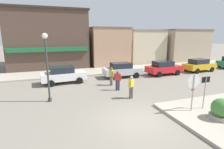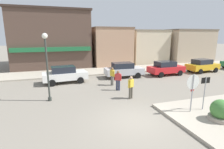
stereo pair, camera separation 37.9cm
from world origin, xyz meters
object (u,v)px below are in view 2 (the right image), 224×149
Objects in this scene: pedestrian_crossing_near at (112,76)px; pedestrian_crossing_far at (118,80)px; parked_car_second at (124,70)px; stop_sign at (192,88)px; parked_car_third at (166,68)px; parked_car_fourth at (202,65)px; one_way_sign at (205,90)px; planter at (220,112)px; parked_car_nearest at (65,74)px; lamp_post at (46,57)px; pedestrian_kerb_side at (131,87)px.

pedestrian_crossing_near and pedestrian_crossing_far have the same top height.
pedestrian_crossing_far reaches higher than parked_car_second.
parked_car_third is (4.52, 8.95, -0.71)m from stop_sign.
parked_car_fourth is 2.56× the size of pedestrian_crossing_far.
stop_sign is at bearing -178.68° from one_way_sign.
parked_car_third is 2.54× the size of pedestrian_crossing_far.
parked_car_nearest reaches higher than planter.
one_way_sign is 7.63m from pedestrian_crossing_near.
lamp_post reaches higher than parked_car_second.
planter is at bearing -55.80° from parked_car_nearest.
planter is at bearing -65.07° from pedestrian_crossing_far.
planter is 0.30× the size of parked_car_fourth.
lamp_post is at bearing -171.54° from pedestrian_crossing_far.
one_way_sign is 1.30× the size of pedestrian_kerb_side.
parked_car_fourth is (9.72, 9.06, -0.71)m from stop_sign.
lamp_post is 18.02m from parked_car_fourth.
pedestrian_crossing_far and pedestrian_kerb_side have the same top height.
parked_car_nearest is 1.01× the size of parked_car_third.
one_way_sign is at bearing 80.88° from planter.
pedestrian_kerb_side reaches higher than parked_car_second.
parked_car_second is 3.27m from pedestrian_crossing_near.
stop_sign reaches higher than parked_car_fourth.
planter is at bearing -35.36° from lamp_post.
lamp_post is 8.99m from parked_car_second.
parked_car_second is (-1.01, 10.71, 0.25)m from planter.
pedestrian_crossing_near and pedestrian_kerb_side have the same top height.
parked_car_fourth is at bearing -0.01° from parked_car_nearest.
one_way_sign reaches higher than pedestrian_crossing_near.
parked_car_nearest is 16.08m from parked_car_fourth.
lamp_post reaches higher than pedestrian_crossing_near.
pedestrian_kerb_side is at bearing 133.46° from one_way_sign.
pedestrian_crossing_near is at bearing 23.88° from lamp_post.
planter is 0.30× the size of parked_car_nearest.
parked_car_second is 0.99× the size of parked_car_third.
planter is at bearing -62.45° from stop_sign.
parked_car_second is 2.52× the size of pedestrian_kerb_side.
planter is 13.75m from parked_car_fourth.
pedestrian_crossing_near is (-3.08, 8.18, 0.31)m from planter.
lamp_post is 5.65m from pedestrian_crossing_far.
parked_car_second is 0.98× the size of parked_car_fourth.
parked_car_fourth reaches higher than planter.
planter is 10.76m from parked_car_second.
pedestrian_crossing_near is (-3.29, 6.86, -0.46)m from one_way_sign.
one_way_sign is 11.60m from parked_car_nearest.
pedestrian_kerb_side is (-3.10, 3.27, -0.46)m from one_way_sign.
pedestrian_crossing_far reaches higher than parked_car_nearest.
pedestrian_kerb_side reaches higher than parked_car_nearest.
parked_car_third is 7.81m from pedestrian_crossing_far.
parked_car_fourth is (5.20, 0.11, 0.00)m from parked_car_third.
pedestrian_crossing_near is at bearing 93.17° from pedestrian_kerb_side.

